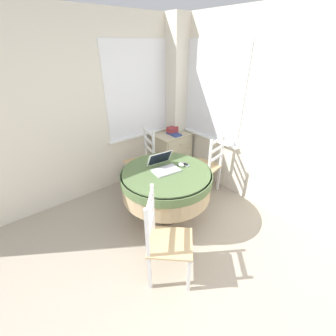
{
  "coord_description": "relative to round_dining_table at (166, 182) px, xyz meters",
  "views": [
    {
      "loc": [
        -0.95,
        -0.37,
        2.13
      ],
      "look_at": [
        0.72,
        1.68,
        0.66
      ],
      "focal_mm": 24.0,
      "sensor_mm": 36.0,
      "label": 1
    }
  ],
  "objects": [
    {
      "name": "corner_room_shell",
      "position": [
        0.43,
        0.19,
        0.7
      ],
      "size": [
        4.07,
        4.62,
        2.55
      ],
      "color": "silver",
      "rests_on": "ground_plane"
    },
    {
      "name": "round_dining_table",
      "position": [
        0.0,
        0.0,
        0.0
      ],
      "size": [
        1.16,
        1.16,
        0.74
      ],
      "color": "#4C3D2D",
      "rests_on": "ground_plane"
    },
    {
      "name": "laptop",
      "position": [
        0.01,
        0.06,
        0.2
      ],
      "size": [
        0.37,
        0.36,
        0.21
      ],
      "color": "silver",
      "rests_on": "round_dining_table"
    },
    {
      "name": "computer_mouse",
      "position": [
        0.23,
        -0.02,
        0.18
      ],
      "size": [
        0.06,
        0.09,
        0.05
      ],
      "color": "white",
      "rests_on": "round_dining_table"
    },
    {
      "name": "cell_phone",
      "position": [
        0.3,
        -0.03,
        0.16
      ],
      "size": [
        0.06,
        0.12,
        0.01
      ],
      "color": "#B2B7BC",
      "rests_on": "round_dining_table"
    },
    {
      "name": "dining_chair_near_back_window",
      "position": [
        0.19,
        0.86,
        -0.12
      ],
      "size": [
        0.5,
        0.48,
        0.99
      ],
      "color": "tan",
      "rests_on": "ground_plane"
    },
    {
      "name": "dining_chair_near_right_window",
      "position": [
        0.88,
        0.09,
        -0.12
      ],
      "size": [
        0.47,
        0.49,
        0.99
      ],
      "color": "tan",
      "rests_on": "ground_plane"
    },
    {
      "name": "dining_chair_camera_near",
      "position": [
        -0.56,
        -0.68,
        -0.12
      ],
      "size": [
        0.59,
        0.58,
        0.99
      ],
      "color": "tan",
      "rests_on": "ground_plane"
    },
    {
      "name": "corner_cabinet",
      "position": [
        0.9,
        0.96,
        -0.21
      ],
      "size": [
        0.62,
        0.48,
        0.74
      ],
      "color": "beige",
      "rests_on": "ground_plane"
    },
    {
      "name": "storage_box",
      "position": [
        0.92,
        0.97,
        0.22
      ],
      "size": [
        0.18,
        0.12,
        0.11
      ],
      "color": "#9E3338",
      "rests_on": "corner_cabinet"
    },
    {
      "name": "book_on_cabinet",
      "position": [
        0.89,
        0.9,
        0.18
      ],
      "size": [
        0.14,
        0.26,
        0.02
      ],
      "color": "#33478C",
      "rests_on": "corner_cabinet"
    }
  ]
}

